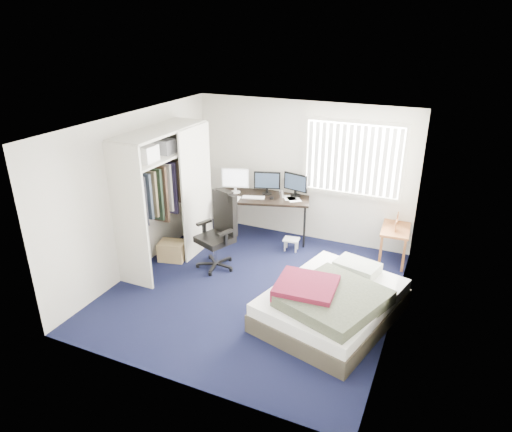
{
  "coord_description": "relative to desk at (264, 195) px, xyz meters",
  "views": [
    {
      "loc": [
        2.42,
        -5.36,
        3.7
      ],
      "look_at": [
        -0.14,
        0.4,
        1.02
      ],
      "focal_mm": 32.0,
      "sensor_mm": 36.0,
      "label": 1
    }
  ],
  "objects": [
    {
      "name": "desk",
      "position": [
        0.0,
        0.0,
        0.0
      ],
      "size": [
        1.81,
        1.22,
        1.28
      ],
      "color": "black",
      "rests_on": "ground"
    },
    {
      "name": "closet",
      "position": [
        -1.07,
        -1.49,
        0.52
      ],
      "size": [
        0.64,
        1.84,
        2.22
      ],
      "color": "beige",
      "rests_on": "ground"
    },
    {
      "name": "office_chair",
      "position": [
        -0.23,
        -1.3,
        -0.35
      ],
      "size": [
        0.78,
        0.78,
        1.27
      ],
      "color": "black",
      "rests_on": "ground"
    },
    {
      "name": "pine_box",
      "position": [
        -1.05,
        -1.44,
        -0.67
      ],
      "size": [
        0.49,
        0.41,
        0.32
      ],
      "primitive_type": "cube",
      "rotation": [
        0.0,
        0.0,
        0.23
      ],
      "color": "tan",
      "rests_on": "ground"
    },
    {
      "name": "window_assembly",
      "position": [
        1.5,
        0.29,
        0.77
      ],
      "size": [
        1.72,
        0.09,
        1.32
      ],
      "color": "white",
      "rests_on": "ground"
    },
    {
      "name": "nightstand",
      "position": [
        2.35,
        0.09,
        -0.3
      ],
      "size": [
        0.5,
        0.91,
        0.79
      ],
      "color": "brown",
      "rests_on": "ground"
    },
    {
      "name": "bed",
      "position": [
        1.85,
        -2.02,
        -0.56
      ],
      "size": [
        1.88,
        2.23,
        0.64
      ],
      "color": "#3C362B",
      "rests_on": "ground"
    },
    {
      "name": "room_shell",
      "position": [
        0.6,
        -1.75,
        0.67
      ],
      "size": [
        4.2,
        4.2,
        4.2
      ],
      "color": "silver",
      "rests_on": "ground"
    },
    {
      "name": "footstool",
      "position": [
        0.67,
        -0.31,
        -0.67
      ],
      "size": [
        0.29,
        0.24,
        0.22
      ],
      "color": "white",
      "rests_on": "ground"
    },
    {
      "name": "ground",
      "position": [
        0.6,
        -1.75,
        -0.83
      ],
      "size": [
        4.2,
        4.2,
        0.0
      ],
      "primitive_type": "plane",
      "color": "black",
      "rests_on": "ground"
    }
  ]
}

